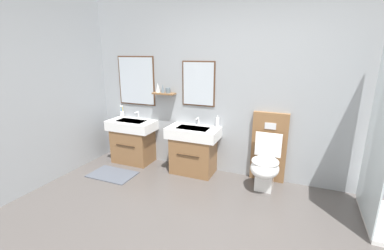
% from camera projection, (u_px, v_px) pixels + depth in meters
% --- Properties ---
extents(wall_back, '(5.22, 0.27, 2.70)m').
position_uv_depth(wall_back, '(247.00, 85.00, 3.69)').
color(wall_back, '#999EA3').
rests_on(wall_back, ground).
extents(bath_mat, '(0.68, 0.44, 0.01)m').
position_uv_depth(bath_mat, '(112.00, 174.00, 3.98)').
color(bath_mat, '#474C56').
rests_on(bath_mat, ground).
extents(vanity_sink_left, '(0.77, 0.46, 0.71)m').
position_uv_depth(vanity_sink_left, '(133.00, 140.00, 4.40)').
color(vanity_sink_left, brown).
rests_on(vanity_sink_left, ground).
extents(tap_on_left_sink, '(0.03, 0.13, 0.11)m').
position_uv_depth(tap_on_left_sink, '(138.00, 114.00, 4.44)').
color(tap_on_left_sink, silver).
rests_on(tap_on_left_sink, vanity_sink_left).
extents(vanity_sink_right, '(0.77, 0.46, 0.71)m').
position_uv_depth(vanity_sink_right, '(194.00, 149.00, 4.00)').
color(vanity_sink_right, brown).
rests_on(vanity_sink_right, ground).
extents(tap_on_right_sink, '(0.03, 0.13, 0.11)m').
position_uv_depth(tap_on_right_sink, '(198.00, 120.00, 4.03)').
color(tap_on_right_sink, silver).
rests_on(tap_on_right_sink, vanity_sink_right).
extents(toilet, '(0.48, 0.62, 1.00)m').
position_uv_depth(toilet, '(267.00, 160.00, 3.59)').
color(toilet, brown).
rests_on(toilet, ground).
extents(toothbrush_cup, '(0.07, 0.07, 0.20)m').
position_uv_depth(toothbrush_cup, '(122.00, 114.00, 4.54)').
color(toothbrush_cup, silver).
rests_on(toothbrush_cup, vanity_sink_left).
extents(soap_dispenser, '(0.06, 0.06, 0.18)m').
position_uv_depth(soap_dispenser, '(217.00, 122.00, 3.91)').
color(soap_dispenser, white).
rests_on(soap_dispenser, vanity_sink_right).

